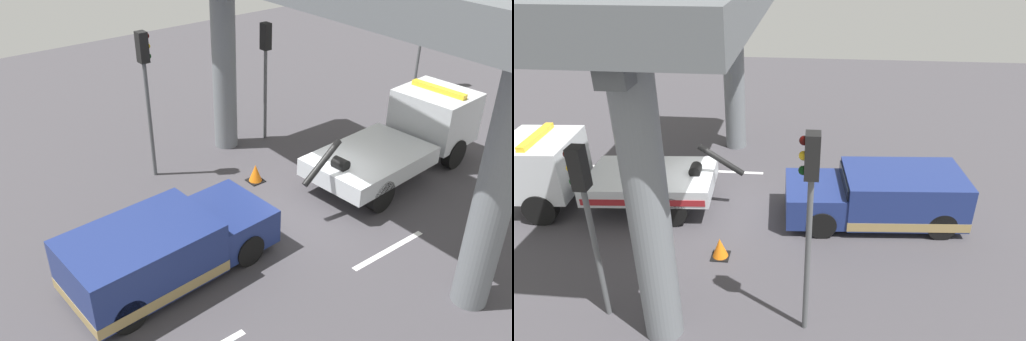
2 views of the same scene
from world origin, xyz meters
The scene contains 10 objects.
ground_plane centered at (0.00, 0.00, -0.05)m, with size 60.00×40.00×0.10m, color #423F44.
lane_stripe_west centered at (-6.00, -2.64, 0.00)m, with size 2.60×0.16×0.01m, color silver.
lane_stripe_mid centered at (0.00, -2.64, 0.00)m, with size 2.60×0.16×0.01m, color silver.
lane_stripe_east centered at (6.00, -2.64, 0.00)m, with size 2.60×0.16×0.01m, color silver.
tow_truck_white centered at (3.83, 0.06, 1.20)m, with size 7.32×2.80×2.46m.
towed_van_green centered at (-5.17, -0.01, 0.78)m, with size 5.34×2.54×1.58m.
overpass_structure centered at (0.05, 0.00, 5.92)m, with size 3.60×11.95×6.97m.
traffic_light_near centered at (-2.98, 4.58, 3.39)m, with size 0.39×0.32×4.67m.
traffic_light_far centered at (1.52, 4.58, 3.07)m, with size 0.39×0.32×4.21m.
traffic_cone_orange centered at (-0.66, 2.29, 0.27)m, with size 0.49×0.49×0.58m.
Camera 2 is at (-2.94, 12.17, 7.84)m, focal length 32.45 mm.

